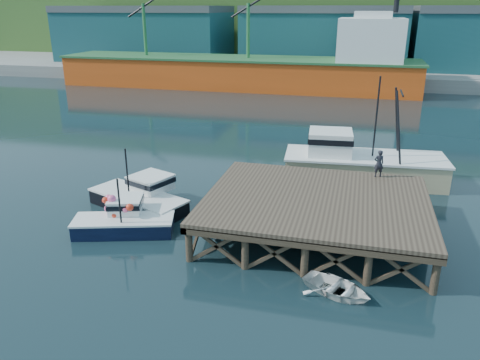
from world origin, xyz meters
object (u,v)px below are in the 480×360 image
(boat_navy, at_px, (124,220))
(boat_black, at_px, (141,196))
(dinghy, at_px, (337,288))
(dockworker, at_px, (379,163))
(trawler, at_px, (361,160))

(boat_navy, distance_m, boat_black, 3.35)
(boat_black, distance_m, dinghy, 14.16)
(boat_black, xyz_separation_m, dinghy, (12.52, -6.59, -0.43))
(dinghy, relative_size, dockworker, 1.85)
(boat_navy, bearing_deg, dinghy, -32.55)
(boat_navy, bearing_deg, boat_black, 82.50)
(boat_navy, xyz_separation_m, boat_black, (-0.56, 3.30, 0.06))
(trawler, xyz_separation_m, dinghy, (-0.69, -15.10, -1.23))
(boat_black, bearing_deg, boat_navy, -58.80)
(trawler, height_order, dockworker, trawler)
(trawler, bearing_deg, dockworker, -83.18)
(trawler, bearing_deg, dinghy, -97.32)
(dinghy, xyz_separation_m, dockworker, (1.70, 10.14, 2.65))
(boat_navy, relative_size, dockworker, 3.46)
(trawler, distance_m, dinghy, 15.16)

